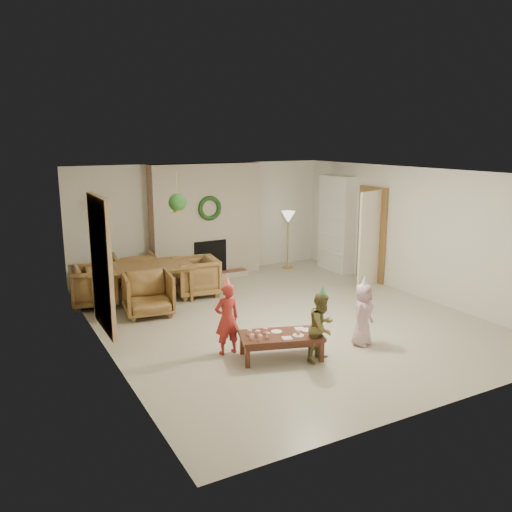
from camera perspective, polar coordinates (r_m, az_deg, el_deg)
floor at (r=9.13m, az=2.87°, el=-6.74°), size 7.00×7.00×0.00m
ceiling at (r=8.62m, az=3.06°, el=9.13°), size 7.00×7.00×0.00m
wall_back at (r=11.87m, az=-5.86°, el=4.01°), size 7.00×0.00×7.00m
wall_front at (r=6.17m, az=20.14°, el=-4.94°), size 7.00×0.00×7.00m
wall_left at (r=7.70m, az=-16.49°, el=-1.24°), size 0.00×7.00×7.00m
wall_right at (r=10.64m, az=16.93°, el=2.50°), size 0.00×7.00×7.00m
fireplace_mass at (r=11.69m, az=-5.48°, el=3.88°), size 2.50×0.40×2.50m
fireplace_hearth at (r=11.62m, az=-4.68°, el=-2.16°), size 1.60×0.30×0.12m
fireplace_firebox at (r=11.67m, az=-5.05°, el=-0.12°), size 0.75×0.12×0.75m
fireplace_wreath at (r=11.44m, az=-5.06°, el=5.21°), size 0.54×0.10×0.54m
floor_lamp_base at (r=12.56m, az=3.46°, el=-1.22°), size 0.25×0.25×0.03m
floor_lamp_post at (r=12.42m, az=3.49°, el=1.57°), size 0.03×0.03×1.23m
floor_lamp_shade at (r=12.32m, az=3.53°, el=4.27°), size 0.33×0.33×0.27m
bookshelf_carcass at (r=12.26m, az=8.74°, el=3.50°), size 0.30×1.00×2.20m
bookshelf_shelf_a at (r=12.37m, az=8.56°, el=0.52°), size 0.30×0.92×0.03m
bookshelf_shelf_b at (r=12.29m, az=8.63°, el=2.34°), size 0.30×0.92×0.03m
bookshelf_shelf_c at (r=12.23m, az=8.69°, el=4.18°), size 0.30×0.92×0.03m
bookshelf_shelf_d at (r=12.18m, az=8.75°, el=6.04°), size 0.30×0.92×0.03m
books_row_lower at (r=12.21m, az=8.93°, el=1.02°), size 0.20×0.40×0.24m
books_row_mid at (r=12.30m, az=8.43°, el=3.01°), size 0.20×0.44×0.24m
books_row_upper at (r=12.12m, az=8.92°, el=4.72°), size 0.20×0.36×0.22m
door_frame at (r=11.51m, az=12.50°, el=2.33°), size 0.05×0.86×2.04m
door_leaf at (r=10.99m, az=12.27°, el=1.75°), size 0.77×0.32×2.00m
curtain_panel at (r=7.90m, az=-16.51°, el=-0.89°), size 0.06×1.20×2.00m
dining_table at (r=10.16m, az=-12.43°, el=-2.95°), size 2.08×1.34×0.69m
dining_chair_near at (r=9.34m, az=-11.66°, el=-4.09°), size 0.91×0.93×0.76m
dining_chair_far at (r=10.98m, az=-13.10°, el=-1.62°), size 0.91×0.93×0.76m
dining_chair_left at (r=10.08m, az=-17.27°, el=-3.16°), size 0.93×0.91×0.76m
dining_chair_right at (r=10.35m, az=-6.56°, el=-2.24°), size 0.93×0.91×0.76m
hanging_plant_cord at (r=9.44m, az=-8.61°, el=7.19°), size 0.01×0.01×0.70m
hanging_plant_pot at (r=9.48m, az=-8.54°, el=5.09°), size 0.16×0.16×0.12m
hanging_plant_foliage at (r=9.47m, az=-8.57°, el=5.80°), size 0.32×0.32×0.32m
coffee_table_top at (r=7.43m, az=2.77°, el=-8.70°), size 1.27×0.90×0.05m
coffee_table_apron at (r=7.45m, az=2.76°, el=-9.15°), size 1.16×0.79×0.07m
coffee_leg_fl at (r=7.19m, az=-0.92°, el=-10.97°), size 0.08×0.08×0.30m
coffee_leg_fr at (r=7.42m, az=7.15°, el=-10.30°), size 0.08×0.08×0.30m
coffee_leg_bl at (r=7.62m, az=-1.52°, el=-9.58°), size 0.08×0.08×0.30m
coffee_leg_br at (r=7.83m, az=6.11°, el=-9.00°), size 0.08×0.08×0.30m
cup_a at (r=7.20m, az=-0.44°, el=-8.84°), size 0.08×0.08×0.08m
cup_b at (r=7.36m, az=-0.68°, el=-8.34°), size 0.08×0.08×0.08m
cup_c at (r=7.18m, az=0.47°, el=-8.91°), size 0.08×0.08×0.08m
cup_d at (r=7.34m, az=0.20°, el=-8.41°), size 0.08×0.08×0.08m
cup_e at (r=7.27m, az=1.33°, el=-8.64°), size 0.08×0.08×0.08m
cup_f at (r=7.43m, az=1.04°, el=-8.15°), size 0.08×0.08×0.08m
plate_a at (r=7.51m, az=2.25°, el=-8.23°), size 0.20×0.20×0.01m
plate_b at (r=7.39m, az=4.61°, el=-8.60°), size 0.20×0.20×0.01m
plate_c at (r=7.59m, az=5.56°, el=-8.02°), size 0.20×0.20×0.01m
food_scoop at (r=7.38m, az=4.62°, el=-8.35°), size 0.08×0.08×0.06m
napkin_left at (r=7.29m, az=3.40°, el=-8.91°), size 0.17×0.17×0.01m
napkin_right at (r=7.64m, az=4.77°, el=-7.90°), size 0.17×0.17×0.01m
child_red at (r=7.51m, az=-3.18°, el=-6.87°), size 0.39×0.26×1.05m
party_hat_red at (r=7.34m, az=-3.23°, el=-2.69°), size 0.18×0.18×0.20m
child_plaid at (r=7.35m, az=7.20°, el=-7.67°), size 0.58×0.53×0.98m
party_hat_plaid at (r=7.18m, az=7.31°, el=-3.73°), size 0.12×0.12×0.16m
child_pink at (r=8.00m, az=11.57°, el=-6.26°), size 0.55×0.47×0.95m
party_hat_pink at (r=7.85m, az=11.73°, el=-2.73°), size 0.15×0.15×0.17m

